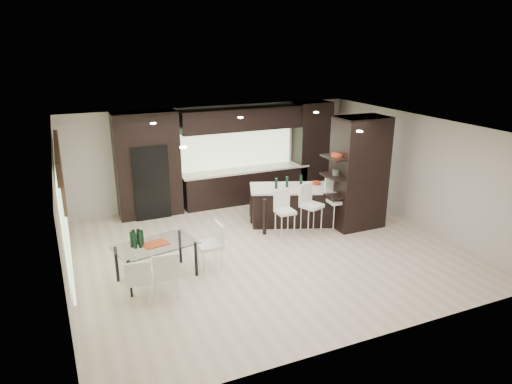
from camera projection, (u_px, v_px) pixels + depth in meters
name	position (u px, v px, depth m)	size (l,w,h in m)	color
ground	(267.00, 250.00, 9.99)	(8.00, 8.00, 0.00)	beige
back_wall	(214.00, 155.00, 12.62)	(8.00, 0.02, 2.70)	beige
left_wall	(62.00, 219.00, 8.06)	(0.02, 7.00, 2.70)	beige
right_wall	(417.00, 171.00, 11.08)	(0.02, 7.00, 2.70)	beige
ceiling	(268.00, 127.00, 9.14)	(8.00, 7.00, 0.02)	white
window_left	(64.00, 215.00, 8.25)	(0.04, 3.20, 1.90)	#B2D199
window_back	(235.00, 146.00, 12.75)	(3.40, 0.04, 1.20)	#B2D199
stone_accent	(59.00, 167.00, 7.98)	(0.08, 3.00, 0.80)	brown
ceiling_spots	(263.00, 126.00, 9.37)	(4.00, 3.00, 0.02)	white
back_cabinetry	(236.00, 156.00, 12.52)	(6.80, 0.68, 2.70)	black
refrigerator	(149.00, 180.00, 11.69)	(0.90, 0.68, 1.90)	black
partition_column	(359.00, 173.00, 10.90)	(1.20, 0.80, 2.70)	black
kitchen_island	(295.00, 205.00, 11.37)	(2.23, 0.96, 0.93)	black
stool_left	(285.00, 220.00, 10.43)	(0.40, 0.40, 0.91)	white
stool_mid	(311.00, 214.00, 10.67)	(0.43, 0.43, 0.98)	white
stool_right	(336.00, 210.00, 10.91)	(0.45, 0.45, 1.03)	white
bench	(271.00, 205.00, 12.08)	(1.15, 0.44, 0.44)	black
floor_vase	(337.00, 198.00, 11.36)	(0.46, 0.46, 1.26)	#3D4834
dining_table	(157.00, 262.00, 8.68)	(1.48, 0.83, 0.71)	white
chair_near	(165.00, 275.00, 8.02)	(0.46, 0.46, 0.85)	white
chair_far	(138.00, 282.00, 7.87)	(0.43, 0.43, 0.79)	white
chair_end	(210.00, 248.00, 9.05)	(0.47, 0.47, 0.87)	white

